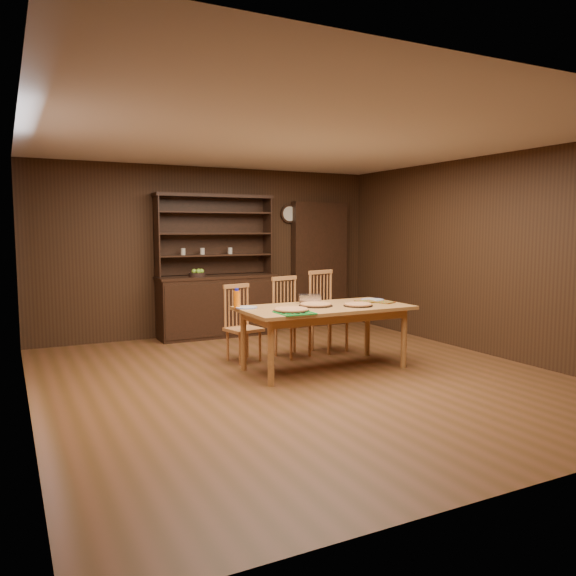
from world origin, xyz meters
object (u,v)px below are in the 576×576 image
dining_table (325,313)px  china_hutch (217,298)px  chair_center (289,314)px  chair_right (325,308)px  chair_left (241,320)px  juice_bottle (237,299)px

dining_table → china_hutch: bearing=99.6°
china_hutch → chair_center: china_hutch is taller
chair_center → chair_right: 0.59m
dining_table → chair_left: size_ratio=2.07×
china_hutch → juice_bottle: 2.29m
dining_table → chair_right: 1.06m
china_hutch → chair_left: (-0.28, -1.66, -0.09)m
dining_table → chair_center: bearing=92.9°
dining_table → juice_bottle: bearing=161.6°
china_hutch → chair_center: bearing=-77.2°
chair_center → chair_right: size_ratio=0.95×
china_hutch → dining_table: 2.57m
dining_table → chair_left: 1.14m
juice_bottle → dining_table: bearing=-18.4°
dining_table → chair_left: bearing=129.0°
chair_left → chair_center: chair_center is taller
china_hutch → juice_bottle: size_ratio=9.57×
china_hutch → chair_right: 1.90m
chair_right → chair_left: bearing=167.8°
china_hutch → chair_left: bearing=-99.6°
china_hutch → chair_left: 1.68m
chair_left → chair_center: 0.67m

